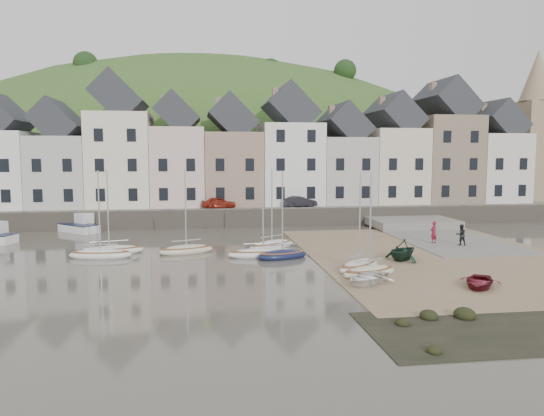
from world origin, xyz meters
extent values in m
plane|color=#474138|center=(0.00, 0.00, 0.00)|extent=(160.00, 160.00, 0.00)
cube|color=#375823|center=(0.00, 32.00, 0.75)|extent=(90.00, 30.00, 1.50)
cube|color=slate|center=(0.00, 20.50, 1.55)|extent=(70.00, 7.00, 0.10)
cube|color=slate|center=(0.00, 17.00, 0.90)|extent=(70.00, 1.20, 1.80)
cube|color=#806C4E|center=(11.00, 0.00, 0.03)|extent=(18.00, 26.00, 0.06)
cube|color=slate|center=(15.00, 8.00, 0.06)|extent=(8.00, 18.00, 0.12)
ellipsoid|color=#375823|center=(-5.00, 60.00, -18.00)|extent=(134.40, 84.00, 84.00)
cylinder|color=#382619|center=(-22.00, 48.00, 18.00)|extent=(0.50, 0.50, 3.00)
sphere|color=#213D19|center=(-22.00, 48.00, 20.50)|extent=(3.60, 3.60, 3.60)
cylinder|color=#382619|center=(-8.00, 52.00, 18.00)|extent=(0.50, 0.50, 3.00)
sphere|color=#213D19|center=(-8.00, 52.00, 20.50)|extent=(3.60, 3.60, 3.60)
cylinder|color=#382619|center=(6.00, 50.00, 18.00)|extent=(0.50, 0.50, 3.00)
sphere|color=#213D19|center=(6.00, 50.00, 20.50)|extent=(3.60, 3.60, 3.60)
cylinder|color=#382619|center=(18.00, 49.00, 18.00)|extent=(0.50, 0.50, 3.00)
sphere|color=#213D19|center=(18.00, 49.00, 20.50)|extent=(3.60, 3.60, 3.60)
cube|color=white|center=(-26.00, 24.00, 5.50)|extent=(6.00, 8.00, 8.00)
cube|color=#B8B8B4|center=(-20.05, 24.00, 5.25)|extent=(5.80, 8.00, 7.50)
cube|color=gray|center=(-21.50, 24.00, 11.92)|extent=(0.60, 0.90, 1.40)
cube|color=#EBE1C5|center=(-13.90, 24.00, 6.50)|extent=(6.40, 8.00, 10.00)
cube|color=gray|center=(-15.50, 24.00, 14.73)|extent=(0.60, 0.90, 1.40)
cube|color=beige|center=(-7.85, 24.00, 5.75)|extent=(5.60, 8.00, 8.50)
cube|color=gray|center=(-9.25, 24.00, 12.82)|extent=(0.60, 0.90, 1.40)
cube|color=gray|center=(-1.90, 24.00, 5.50)|extent=(6.20, 8.00, 8.00)
cube|color=gray|center=(-3.45, 24.00, 12.62)|extent=(0.60, 0.90, 1.40)
cube|color=white|center=(4.55, 24.00, 6.00)|extent=(6.60, 8.00, 9.00)
cube|color=gray|center=(2.90, 24.00, 13.83)|extent=(0.60, 0.90, 1.40)
cube|color=#B7B0A7|center=(10.80, 24.00, 5.25)|extent=(5.80, 8.00, 7.50)
cube|color=gray|center=(9.35, 24.00, 11.92)|extent=(0.60, 0.90, 1.40)
cube|color=beige|center=(16.75, 24.00, 5.75)|extent=(6.00, 8.00, 8.50)
cube|color=gray|center=(15.25, 24.00, 13.02)|extent=(0.60, 0.90, 1.40)
cube|color=#806E5C|center=(23.00, 24.00, 6.50)|extent=(6.40, 8.00, 10.00)
cube|color=gray|center=(21.40, 24.00, 14.73)|extent=(0.60, 0.90, 1.40)
cube|color=silver|center=(29.15, 24.00, 5.50)|extent=(5.80, 8.00, 8.00)
cube|color=gray|center=(27.70, 24.00, 12.42)|extent=(0.60, 0.90, 1.40)
cube|color=#997F60|center=(34.55, 24.00, 7.50)|extent=(3.50, 3.50, 12.00)
cone|color=#997F60|center=(34.55, 24.00, 16.50)|extent=(4.00, 4.00, 6.00)
ellipsoid|color=white|center=(-12.20, 4.19, 0.20)|extent=(5.18, 2.67, 0.84)
ellipsoid|color=brown|center=(-12.20, 4.19, 0.42)|extent=(4.76, 2.43, 0.20)
cylinder|color=#B2B5B7|center=(-12.20, 4.19, 3.30)|extent=(0.10, 0.10, 5.60)
cylinder|color=#B2B5B7|center=(-12.20, 4.19, 0.95)|extent=(2.67, 0.74, 0.08)
ellipsoid|color=white|center=(-12.59, 2.93, 0.20)|extent=(4.47, 1.84, 0.84)
ellipsoid|color=brown|center=(-12.59, 2.93, 0.42)|extent=(4.11, 1.67, 0.20)
cylinder|color=#B2B5B7|center=(-12.59, 2.93, 3.30)|extent=(0.10, 0.10, 5.60)
cylinder|color=#B2B5B7|center=(-12.59, 2.93, 0.95)|extent=(2.40, 0.27, 0.08)
ellipsoid|color=beige|center=(-6.66, 3.79, 0.20)|extent=(4.36, 2.77, 0.84)
ellipsoid|color=brown|center=(-6.66, 3.79, 0.42)|extent=(4.00, 2.53, 0.20)
cylinder|color=#B2B5B7|center=(-6.66, 3.79, 3.30)|extent=(0.10, 0.10, 5.60)
cylinder|color=#B2B5B7|center=(-6.66, 3.79, 0.95)|extent=(2.15, 0.82, 0.08)
ellipsoid|color=white|center=(-0.18, 4.85, 0.20)|extent=(4.50, 3.87, 0.84)
ellipsoid|color=brown|center=(-0.18, 4.85, 0.42)|extent=(4.13, 3.55, 0.20)
cylinder|color=#B2B5B7|center=(-0.18, 4.85, 3.30)|extent=(0.10, 0.10, 5.60)
cylinder|color=#B2B5B7|center=(-0.18, 4.85, 0.95)|extent=(2.03, 1.53, 0.08)
ellipsoid|color=white|center=(-1.24, 1.75, 0.20)|extent=(5.18, 1.86, 0.84)
ellipsoid|color=brown|center=(-1.24, 1.75, 0.42)|extent=(4.76, 1.69, 0.20)
cylinder|color=#B2B5B7|center=(-1.24, 1.75, 3.30)|extent=(0.10, 0.10, 5.60)
cylinder|color=#B2B5B7|center=(-1.24, 1.75, 0.95)|extent=(2.79, 0.28, 0.08)
ellipsoid|color=#12193A|center=(0.01, 0.90, 0.20)|extent=(3.98, 2.49, 0.84)
ellipsoid|color=brown|center=(0.01, 0.90, 0.42)|extent=(3.66, 2.27, 0.20)
cylinder|color=#B2B5B7|center=(0.01, 0.90, 3.30)|extent=(0.10, 0.10, 5.60)
cylinder|color=#B2B5B7|center=(0.01, 0.90, 0.95)|extent=(1.98, 0.66, 0.08)
ellipsoid|color=white|center=(4.21, -3.30, 0.20)|extent=(3.93, 3.84, 0.84)
ellipsoid|color=brown|center=(4.21, -3.30, 0.42)|extent=(3.60, 3.52, 0.20)
cylinder|color=#B2B5B7|center=(4.21, -3.30, 3.30)|extent=(0.10, 0.10, 5.60)
cylinder|color=#B2B5B7|center=(4.21, -3.30, 0.95)|extent=(1.65, 1.57, 0.08)
ellipsoid|color=beige|center=(4.31, -5.03, 0.20)|extent=(4.04, 2.81, 0.84)
ellipsoid|color=brown|center=(4.31, -5.03, 0.42)|extent=(3.71, 2.57, 0.20)
cylinder|color=#B2B5B7|center=(4.31, -5.03, 3.30)|extent=(0.10, 0.10, 5.60)
cylinder|color=#B2B5B7|center=(4.31, -5.03, 0.95)|extent=(1.94, 0.86, 0.08)
cube|color=white|center=(-17.12, 15.97, 0.35)|extent=(4.93, 4.77, 0.70)
cube|color=#12193A|center=(-17.12, 15.97, 0.72)|extent=(4.89, 4.73, 0.08)
cube|color=white|center=(-16.56, 16.50, 1.20)|extent=(2.14, 2.11, 1.00)
imported|color=white|center=(3.50, -6.96, 0.39)|extent=(3.94, 3.78, 0.66)
imported|color=black|center=(7.89, -1.23, 0.80)|extent=(3.67, 3.56, 1.48)
imported|color=maroon|center=(9.26, -8.64, 0.37)|extent=(3.46, 3.68, 0.62)
imported|color=maroon|center=(12.88, 4.65, 1.00)|extent=(0.77, 0.68, 1.77)
imported|color=black|center=(14.57, 3.44, 0.95)|extent=(0.86, 0.71, 1.65)
imported|color=maroon|center=(-3.64, 19.50, 2.20)|extent=(3.52, 1.45, 1.19)
imported|color=black|center=(4.87, 19.50, 2.20)|extent=(3.75, 1.75, 1.19)
cube|color=black|center=(8.00, -15.00, 0.03)|extent=(14.00, 6.00, 0.05)
ellipsoid|color=black|center=(5.86, -13.43, 0.19)|extent=(0.95, 1.05, 0.62)
ellipsoid|color=black|center=(2.77, -13.95, 0.13)|extent=(0.64, 0.71, 0.42)
ellipsoid|color=black|center=(4.24, -13.31, 0.16)|extent=(0.81, 0.89, 0.52)
ellipsoid|color=black|center=(2.71, -17.10, 0.11)|extent=(0.56, 0.61, 0.36)
camera|label=1|loc=(-5.77, -34.58, 7.31)|focal=34.62mm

